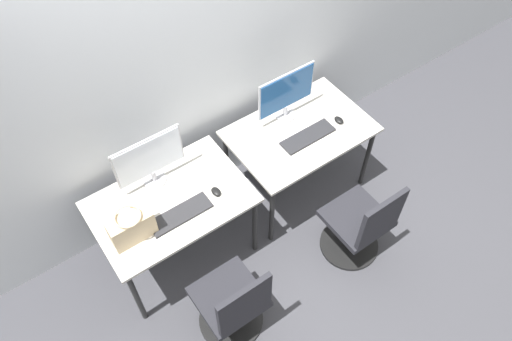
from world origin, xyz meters
TOP-DOWN VIEW (x-y plane):
  - ground_plane at (0.00, 0.00)m, footprint 20.00×20.00m
  - wall_back at (0.00, 0.87)m, footprint 12.00×0.05m
  - desk_left at (-0.59, 0.37)m, footprint 1.11×0.75m
  - monitor_left at (-0.59, 0.60)m, footprint 0.52×0.17m
  - keyboard_left at (-0.59, 0.23)m, footprint 0.45×0.15m
  - mouse_left at (-0.28, 0.24)m, footprint 0.06×0.09m
  - office_chair_left at (-0.58, -0.40)m, footprint 0.48×0.48m
  - desk_right at (0.59, 0.37)m, footprint 1.11×0.75m
  - monitor_right at (0.59, 0.57)m, footprint 0.52×0.17m
  - keyboard_right at (0.59, 0.28)m, footprint 0.45×0.15m
  - mouse_right at (0.90, 0.27)m, footprint 0.06×0.09m
  - office_chair_right at (0.57, -0.43)m, footprint 0.48×0.48m
  - handbag at (-0.92, 0.26)m, footprint 0.30×0.18m

SIDE VIEW (x-z plane):
  - ground_plane at x=0.00m, z-range 0.00..0.00m
  - office_chair_left at x=-0.58m, z-range -0.08..0.80m
  - office_chair_right at x=0.57m, z-range -0.08..0.80m
  - desk_left at x=-0.59m, z-range 0.29..1.02m
  - desk_right at x=0.59m, z-range 0.29..1.02m
  - keyboard_left at x=-0.59m, z-range 0.73..0.75m
  - keyboard_right at x=0.59m, z-range 0.73..0.75m
  - mouse_left at x=-0.28m, z-range 0.73..0.76m
  - mouse_right at x=0.90m, z-range 0.73..0.76m
  - handbag at x=-0.92m, z-range 0.72..0.97m
  - monitor_left at x=-0.59m, z-range 0.75..1.19m
  - monitor_right at x=0.59m, z-range 0.75..1.19m
  - wall_back at x=0.00m, z-range 0.00..2.80m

